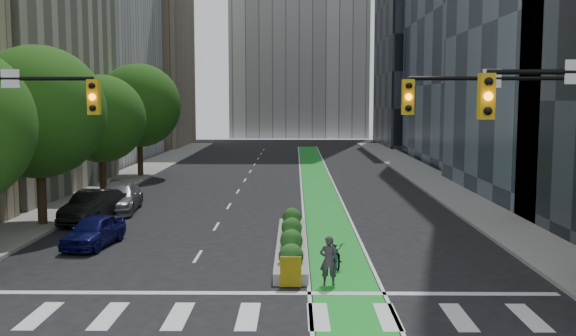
{
  "coord_description": "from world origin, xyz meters",
  "views": [
    {
      "loc": [
        1.33,
        -18.75,
        6.18
      ],
      "look_at": [
        1.02,
        10.9,
        3.0
      ],
      "focal_mm": 40.0,
      "sensor_mm": 36.0,
      "label": 1
    }
  ],
  "objects_px": {
    "median_planter": "(292,242)",
    "parked_car_left_mid": "(93,206)",
    "bicycle": "(336,253)",
    "parked_car_left_far": "(119,198)",
    "cyclist": "(329,261)",
    "parked_car_left_near": "(94,231)"
  },
  "relations": [
    {
      "from": "median_planter",
      "to": "bicycle",
      "type": "height_order",
      "value": "median_planter"
    },
    {
      "from": "bicycle",
      "to": "cyclist",
      "type": "height_order",
      "value": "cyclist"
    },
    {
      "from": "cyclist",
      "to": "parked_car_left_near",
      "type": "height_order",
      "value": "cyclist"
    },
    {
      "from": "parked_car_left_near",
      "to": "parked_car_left_mid",
      "type": "distance_m",
      "value": 5.64
    },
    {
      "from": "median_planter",
      "to": "parked_car_left_far",
      "type": "relative_size",
      "value": 1.96
    },
    {
      "from": "bicycle",
      "to": "cyclist",
      "type": "relative_size",
      "value": 1.1
    },
    {
      "from": "cyclist",
      "to": "parked_car_left_mid",
      "type": "xyz_separation_m",
      "value": [
        -11.3,
        10.96,
        -0.04
      ]
    },
    {
      "from": "cyclist",
      "to": "parked_car_left_near",
      "type": "bearing_deg",
      "value": -25.46
    },
    {
      "from": "bicycle",
      "to": "cyclist",
      "type": "bearing_deg",
      "value": -103.28
    },
    {
      "from": "bicycle",
      "to": "parked_car_left_far",
      "type": "distance_m",
      "value": 16.13
    },
    {
      "from": "median_planter",
      "to": "bicycle",
      "type": "distance_m",
      "value": 2.94
    },
    {
      "from": "cyclist",
      "to": "parked_car_left_far",
      "type": "xyz_separation_m",
      "value": [
        -10.86,
        14.04,
        -0.08
      ]
    },
    {
      "from": "parked_car_left_mid",
      "to": "bicycle",
      "type": "bearing_deg",
      "value": -29.12
    },
    {
      "from": "parked_car_left_near",
      "to": "parked_car_left_mid",
      "type": "bearing_deg",
      "value": 115.41
    },
    {
      "from": "median_planter",
      "to": "parked_car_left_mid",
      "type": "height_order",
      "value": "parked_car_left_mid"
    },
    {
      "from": "parked_car_left_mid",
      "to": "parked_car_left_far",
      "type": "relative_size",
      "value": 0.92
    },
    {
      "from": "median_planter",
      "to": "bicycle",
      "type": "bearing_deg",
      "value": -55.28
    },
    {
      "from": "parked_car_left_near",
      "to": "parked_car_left_mid",
      "type": "height_order",
      "value": "parked_car_left_mid"
    },
    {
      "from": "median_planter",
      "to": "cyclist",
      "type": "relative_size",
      "value": 6.11
    },
    {
      "from": "median_planter",
      "to": "bicycle",
      "type": "xyz_separation_m",
      "value": [
        1.67,
        -2.41,
        0.11
      ]
    },
    {
      "from": "parked_car_left_mid",
      "to": "parked_car_left_near",
      "type": "bearing_deg",
      "value": -65.67
    },
    {
      "from": "bicycle",
      "to": "parked_car_left_mid",
      "type": "relative_size",
      "value": 0.38
    }
  ]
}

